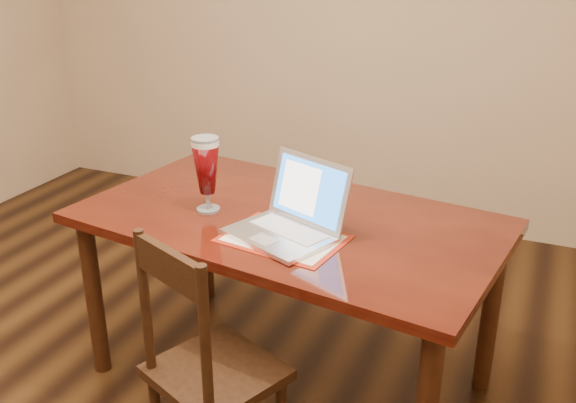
% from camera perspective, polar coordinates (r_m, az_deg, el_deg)
% --- Properties ---
extents(dining_table, '(1.72, 1.12, 1.05)m').
position_cam_1_polar(dining_table, '(2.50, -0.22, -3.00)').
color(dining_table, '#4C150A').
rests_on(dining_table, ground).
extents(dining_chair, '(0.51, 0.50, 0.92)m').
position_cam_1_polar(dining_chair, '(2.20, -7.13, -14.55)').
color(dining_chair, '#321C0D').
rests_on(dining_chair, ground).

